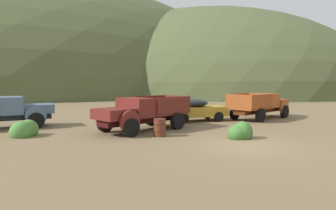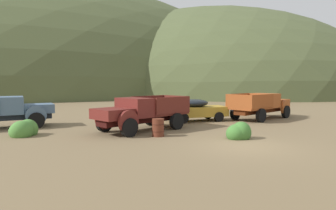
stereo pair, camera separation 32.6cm
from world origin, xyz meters
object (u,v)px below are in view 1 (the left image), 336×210
(oil_drum_spare, at_px, (160,128))
(car_mustard, at_px, (198,109))
(truck_oxide_orange, at_px, (263,105))
(truck_oxblood, at_px, (138,113))
(truck_chalk_blue, at_px, (9,112))

(oil_drum_spare, bearing_deg, car_mustard, 37.25)
(truck_oxide_orange, bearing_deg, truck_oxblood, 170.13)
(truck_chalk_blue, bearing_deg, truck_oxblood, -37.17)
(truck_oxblood, distance_m, truck_oxide_orange, 10.80)
(truck_chalk_blue, bearing_deg, car_mustard, -12.46)
(truck_oxblood, height_order, truck_oxide_orange, same)
(truck_oxide_orange, bearing_deg, truck_chalk_blue, 152.00)
(truck_chalk_blue, height_order, truck_oxide_orange, truck_chalk_blue)
(car_mustard, distance_m, oil_drum_spare, 6.64)
(truck_chalk_blue, bearing_deg, truck_oxide_orange, -12.13)
(truck_chalk_blue, height_order, oil_drum_spare, truck_chalk_blue)
(truck_chalk_blue, distance_m, oil_drum_spare, 9.56)
(truck_oxblood, xyz_separation_m, car_mustard, (5.60, 2.01, -0.20))
(truck_oxblood, height_order, car_mustard, truck_oxblood)
(car_mustard, bearing_deg, oil_drum_spare, -132.37)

